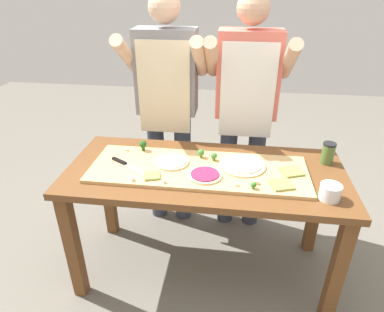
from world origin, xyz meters
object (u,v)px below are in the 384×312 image
at_px(pizza_slice_near_left, 292,171).
at_px(cheese_crumble_e, 127,150).
at_px(broccoli_floret_center_left, 143,145).
at_px(prep_table, 205,187).
at_px(cook_right, 246,101).
at_px(broccoli_floret_back_mid, 201,153).
at_px(cheese_crumble_b, 257,182).
at_px(cook_left, 167,98).
at_px(chefs_knife, 124,163).
at_px(flour_cup, 330,193).
at_px(pizza_slice_far_right, 152,176).
at_px(cheese_crumble_c, 237,185).
at_px(pizza_slice_center, 281,184).
at_px(sauce_jar, 328,153).
at_px(pizza_whole_cheese_artichoke, 242,165).
at_px(broccoli_floret_front_mid, 214,156).
at_px(cheese_crumble_d, 164,182).
at_px(cheese_crumble_a, 132,179).
at_px(pizza_whole_white_garlic, 172,162).
at_px(pizza_whole_beet_magenta, 205,175).
at_px(broccoli_floret_center_right, 253,185).

xyz_separation_m(pizza_slice_near_left, cheese_crumble_e, (-0.97, 0.13, 0.00)).
bearing_deg(broccoli_floret_center_left, prep_table, -20.23).
height_order(prep_table, cook_right, cook_right).
bearing_deg(prep_table, broccoli_floret_back_mid, 108.95).
xyz_separation_m(cheese_crumble_b, cook_left, (-0.60, 0.68, 0.20)).
height_order(chefs_knife, pizza_slice_near_left, chefs_knife).
xyz_separation_m(flour_cup, cook_left, (-0.95, 0.74, 0.19)).
relative_size(pizza_slice_far_right, pizza_slice_near_left, 0.77).
relative_size(flour_cup, cook_left, 0.06).
relative_size(prep_table, cheese_crumble_c, 98.41).
distance_m(pizza_slice_near_left, cheese_crumble_c, 0.34).
xyz_separation_m(pizza_slice_center, flour_cup, (0.22, -0.06, 0.01)).
xyz_separation_m(chefs_knife, sauce_jar, (1.15, 0.20, 0.04)).
bearing_deg(cook_right, cheese_crumble_b, -84.73).
xyz_separation_m(chefs_knife, cook_left, (0.14, 0.57, 0.20)).
bearing_deg(pizza_whole_cheese_artichoke, pizza_slice_near_left, -7.30).
xyz_separation_m(prep_table, cook_left, (-0.32, 0.54, 0.34)).
bearing_deg(cheese_crumble_c, sauce_jar, 33.90).
xyz_separation_m(broccoli_floret_front_mid, sauce_jar, (0.65, 0.09, 0.02)).
distance_m(broccoli_floret_center_left, cheese_crumble_c, 0.66).
distance_m(chefs_knife, pizza_slice_far_right, 0.22).
bearing_deg(pizza_slice_center, cheese_crumble_d, -174.53).
bearing_deg(cook_left, cheese_crumble_a, -93.66).
bearing_deg(cheese_crumble_e, cook_left, 66.53).
bearing_deg(cheese_crumble_c, pizza_whole_cheese_artichoke, 82.63).
distance_m(cheese_crumble_a, sauce_jar, 1.12).
relative_size(cheese_crumble_b, cook_right, 0.01).
bearing_deg(pizza_whole_white_garlic, pizza_slice_far_right, -115.57).
height_order(cheese_crumble_c, cook_right, cook_right).
height_order(pizza_whole_white_garlic, sauce_jar, sauce_jar).
bearing_deg(chefs_knife, cheese_crumble_a, -59.29).
relative_size(pizza_whole_beet_magenta, sauce_jar, 1.45).
bearing_deg(cook_left, pizza_whole_white_garlic, -76.67).
bearing_deg(chefs_knife, flour_cup, -8.66).
bearing_deg(sauce_jar, cheese_crumble_c, -146.10).
relative_size(pizza_whole_beet_magenta, broccoli_floret_front_mid, 3.84).
height_order(pizza_slice_far_right, cheese_crumble_a, cheese_crumble_a).
relative_size(pizza_slice_center, pizza_slice_far_right, 1.29).
bearing_deg(pizza_slice_center, broccoli_floret_center_right, -161.21).
relative_size(cheese_crumble_e, sauce_jar, 0.12).
distance_m(pizza_slice_center, broccoli_floret_center_left, 0.85).
bearing_deg(broccoli_floret_center_right, pizza_whole_beet_magenta, 160.60).
bearing_deg(pizza_slice_far_right, prep_table, 28.10).
height_order(pizza_whole_cheese_artichoke, sauce_jar, sauce_jar).
xyz_separation_m(broccoli_floret_center_left, cheese_crumble_a, (0.03, -0.34, -0.03)).
bearing_deg(sauce_jar, cook_right, 142.36).
bearing_deg(cheese_crumble_e, flour_cup, -16.36).
xyz_separation_m(pizza_slice_far_right, cook_left, (-0.05, 0.68, 0.20)).
distance_m(flour_cup, sauce_jar, 0.38).
distance_m(pizza_slice_center, sauce_jar, 0.43).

